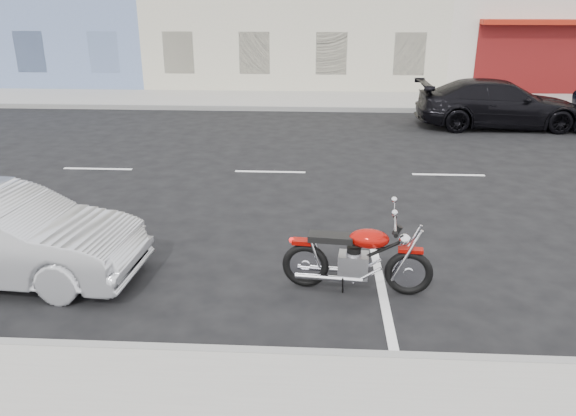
# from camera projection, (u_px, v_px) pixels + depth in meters

# --- Properties ---
(ground) EXTENTS (120.00, 120.00, 0.00)m
(ground) POSITION_uv_depth(u_px,v_px,m) (359.00, 173.00, 12.64)
(ground) COLOR black
(ground) RESTS_ON ground
(sidewalk_far) EXTENTS (80.00, 3.40, 0.15)m
(sidewalk_far) POSITION_uv_depth(u_px,v_px,m) (211.00, 99.00, 20.98)
(sidewalk_far) COLOR gray
(sidewalk_far) RESTS_ON ground
(curb_far) EXTENTS (80.00, 0.12, 0.16)m
(curb_far) POSITION_uv_depth(u_px,v_px,m) (201.00, 108.00, 19.40)
(curb_far) COLOR gray
(curb_far) RESTS_ON ground
(motorcycle) EXTENTS (2.03, 0.67, 1.02)m
(motorcycle) POSITION_uv_depth(u_px,v_px,m) (411.00, 263.00, 7.41)
(motorcycle) COLOR black
(motorcycle) RESTS_ON ground
(sedan_silver) EXTENTS (3.99, 1.64, 1.29)m
(sedan_silver) POSITION_uv_depth(u_px,v_px,m) (1.00, 236.00, 7.80)
(sedan_silver) COLOR #ABADB3
(sedan_silver) RESTS_ON ground
(car_far) EXTENTS (4.87, 2.01, 1.41)m
(car_far) POSITION_uv_depth(u_px,v_px,m) (499.00, 104.00, 16.75)
(car_far) COLOR black
(car_far) RESTS_ON ground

